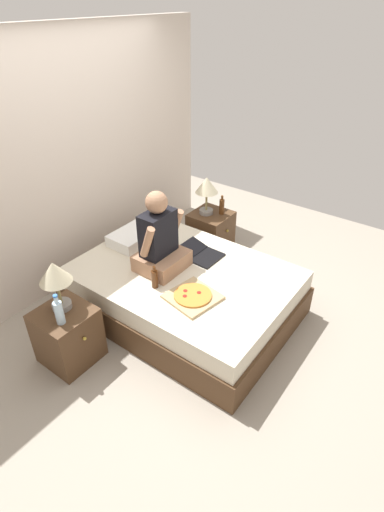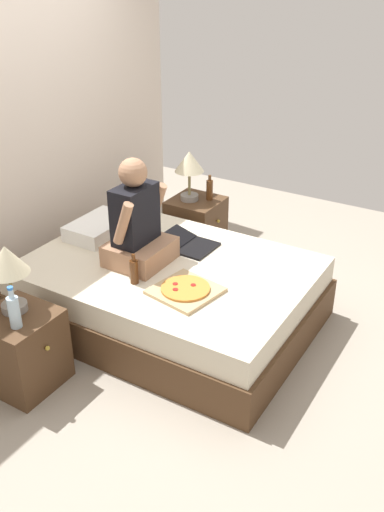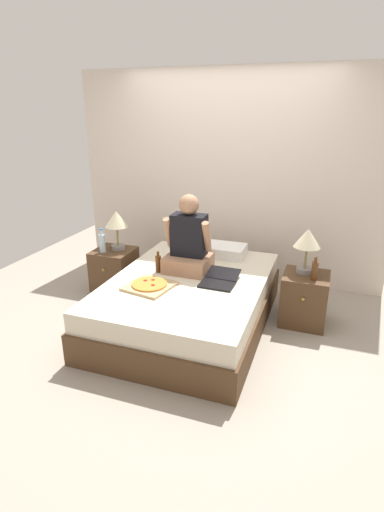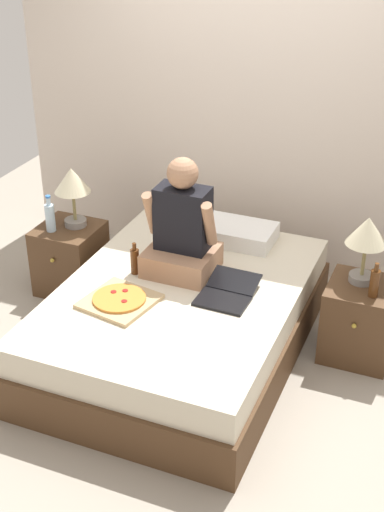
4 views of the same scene
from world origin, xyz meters
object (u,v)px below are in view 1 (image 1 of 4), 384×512
Objects in this scene: nightstand_left at (68,335)px; lamp_on_left_nightstand at (55,276)px; nightstand_right at (211,233)px; pizza_box at (193,296)px; laptop at (202,254)px; beer_bottle_on_bed at (155,279)px; bed at (184,291)px; person_seated at (160,241)px; lamp_on_right_nightstand at (207,188)px; water_bottle at (59,312)px; beer_bottle at (222,206)px.

lamp_on_left_nightstand is at bearing 51.38° from nightstand_left.
nightstand_right is 1.11× the size of pizza_box.
beer_bottle_on_bed is at bearing 175.48° from laptop.
bed is at bearing -21.35° from nightstand_left.
nightstand_left is 1.15m from person_seated.
lamp_on_right_nightstand reaches higher than beer_bottle_on_bed.
lamp_on_right_nightstand is 2.05× the size of beer_bottle_on_bed.
water_bottle is 2.31m from beer_bottle.
beer_bottle_on_bed is (-0.35, 0.06, 0.34)m from bed.
nightstand_right is (2.24, 0.09, -0.37)m from water_bottle.
person_seated is (1.00, -0.21, 0.52)m from nightstand_left.
beer_bottle is (0.07, -0.10, 0.36)m from nightstand_right.
water_bottle is 0.65× the size of laptop.
person_seated is (1.08, -0.12, 0.15)m from water_bottle.
water_bottle is at bearing 173.91° from person_seated.
bed is 0.58m from person_seated.
lamp_on_left_nightstand is 0.97× the size of pizza_box.
nightstand_right is at bearing 125.01° from beer_bottle.
beer_bottle is at bearing 4.90° from person_seated.
nightstand_right is at bearing 0.00° from nightstand_left.
nightstand_left is 1.88× the size of water_bottle.
beer_bottle is at bearing 20.47° from laptop.
nightstand_right is 0.38m from beer_bottle.
nightstand_right is 2.36× the size of beer_bottle_on_bed.
nightstand_right is 0.59m from lamp_on_right_nightstand.
lamp_on_left_nightstand is (0.04, 0.05, 0.59)m from nightstand_left.
nightstand_left is (-1.08, 0.42, 0.02)m from bed.
nightstand_right is (2.16, 0.00, 0.00)m from nightstand_left.
pizza_box is (-1.35, -0.73, 0.25)m from nightstand_right.
bed is 9.34× the size of beer_bottle_on_bed.
lamp_on_left_nightstand reaches higher than beer_bottle.
beer_bottle_on_bed is at bearing -26.38° from nightstand_left.
pizza_box is (0.88, -0.64, -0.12)m from water_bottle.
laptop is at bearing -4.52° from beer_bottle_on_bed.
bed is 2.63× the size of person_seated.
beer_bottle_on_bed reaches higher than pizza_box.
bed is at bearing -70.09° from person_seated.
lamp_on_left_nightstand and lamp_on_right_nightstand have the same top height.
nightstand_left is 0.67× the size of person_seated.
nightstand_left is at bearing 48.35° from water_bottle.
lamp_on_right_nightstand is at bearing 24.22° from bed.
lamp_on_left_nightstand is 1.00× the size of lamp_on_right_nightstand.
laptop is (1.38, -0.41, 0.25)m from nightstand_left.
laptop is at bearing 28.28° from pizza_box.
lamp_on_left_nightstand is 1.96× the size of beer_bottle.
lamp_on_right_nightstand is at bearing 16.48° from beer_bottle_on_bed.
person_seated is (-1.13, -0.26, -0.07)m from lamp_on_right_nightstand.
water_bottle is at bearing -176.37° from lamp_on_right_nightstand.
nightstand_left is 2.21m from lamp_on_right_nightstand.
beer_bottle_on_bed is (0.73, -0.36, 0.32)m from nightstand_left.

